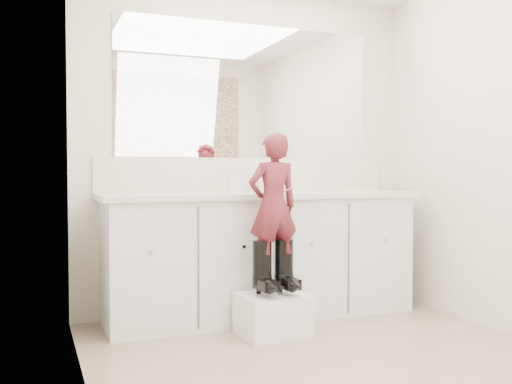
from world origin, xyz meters
name	(u,v)px	position (x,y,z in m)	size (l,w,h in m)	color
floor	(352,371)	(0.00, 0.00, 0.00)	(3.00, 3.00, 0.00)	#856C57
wall_back	(248,150)	(0.00, 1.50, 1.20)	(2.60, 2.60, 0.00)	beige
wall_left	(90,133)	(-1.30, 0.00, 1.20)	(3.00, 3.00, 0.00)	beige
vanity_cabinet	(262,257)	(0.00, 1.23, 0.42)	(2.20, 0.55, 0.85)	silver
countertop	(263,195)	(0.00, 1.21, 0.87)	(2.28, 0.58, 0.04)	beige
backsplash	(249,175)	(0.00, 1.49, 1.02)	(2.28, 0.03, 0.25)	beige
mirror	(249,92)	(0.00, 1.49, 1.64)	(2.00, 0.02, 1.00)	white
faucet	(254,185)	(0.00, 1.38, 0.94)	(0.08, 0.08, 0.10)	silver
cup	(286,187)	(0.16, 1.17, 0.93)	(0.09, 0.09, 0.08)	beige
soap_bottle	(232,181)	(-0.22, 1.23, 0.97)	(0.07, 0.08, 0.16)	white
step_stool	(273,315)	(-0.12, 0.75, 0.13)	(0.41, 0.34, 0.26)	white
boot_left	(262,268)	(-0.19, 0.75, 0.44)	(0.13, 0.23, 0.34)	black
boot_right	(284,266)	(-0.04, 0.75, 0.44)	(0.13, 0.23, 0.34)	black
toddler	(273,206)	(-0.12, 0.75, 0.82)	(0.33, 0.22, 0.91)	#992F3E
toothbrush	(284,191)	(-0.05, 0.74, 0.91)	(0.01, 0.01, 0.14)	#D95487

